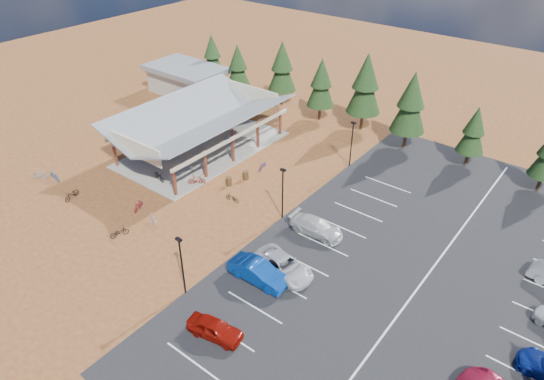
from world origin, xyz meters
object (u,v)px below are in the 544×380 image
object	(u,v)px
bike_12	(119,232)
trash_bin_1	(246,175)
bike_0	(158,159)
bike_9	(40,175)
outbuilding	(187,79)
bike_10	(54,176)
bike_pavilion	(201,119)
bike_16	(232,198)
car_0	(215,329)
lamp_post_2	(352,141)
bike_7	(233,134)
bike_5	(189,165)
bike_14	(263,165)
lamp_post_0	(182,262)
bike_3	(228,126)
lamp_post_1	(283,190)
trash_bin_0	(229,181)
bike_6	(230,139)
bike_4	(159,176)
car_1	(258,272)
car_2	(283,265)
bike_11	(138,206)
bike_13	(153,220)
bike_15	(197,180)
bike_2	(206,134)
car_3	(316,227)
bike_8	(72,194)
bike_1	(180,138)

from	to	relation	value
bike_12	trash_bin_1	bearing A→B (deg)	-79.77
bike_0	bike_9	size ratio (longest dim) A/B	1.07
outbuilding	bike_10	bearing A→B (deg)	-74.89
bike_pavilion	bike_16	xyz separation A→B (m)	(9.62, -5.80, -3.42)
bike_pavilion	car_0	bearing A→B (deg)	-43.51
outbuilding	lamp_post_2	bearing A→B (deg)	-7.85
bike_7	bike_5	bearing A→B (deg)	-152.84
bike_12	bike_14	xyz separation A→B (m)	(2.50, 16.57, -0.02)
lamp_post_0	lamp_post_2	bearing A→B (deg)	90.00
bike_3	bike_12	distance (m)	22.32
bike_3	lamp_post_1	bearing A→B (deg)	-134.33
trash_bin_0	bike_7	world-z (taller)	bike_7
trash_bin_0	bike_9	world-z (taller)	bike_9
lamp_post_2	bike_6	world-z (taller)	lamp_post_2
bike_4	bike_14	distance (m)	10.81
lamp_post_1	bike_10	distance (m)	24.14
bike_pavilion	bike_16	bearing A→B (deg)	-31.06
car_1	car_2	world-z (taller)	car_1
bike_11	bike_13	distance (m)	2.84
bike_15	bike_2	bearing A→B (deg)	-2.87
trash_bin_1	bike_12	bearing A→B (deg)	-99.87
bike_2	car_3	world-z (taller)	car_3
outbuilding	bike_5	world-z (taller)	outbuilding
bike_pavilion	car_2	size ratio (longest dim) A/B	3.68
bike_7	bike_9	size ratio (longest dim) A/B	0.91
trash_bin_1	bike_13	size ratio (longest dim) A/B	0.58
bike_8	bike_9	bearing A→B (deg)	161.45
bike_pavilion	bike_2	xyz separation A→B (m)	(-1.79, 2.33, -3.32)
bike_0	car_3	xyz separation A→B (m)	(20.26, 0.29, 0.15)
bike_3	car_1	xyz separation A→B (m)	(19.67, -18.14, 0.29)
trash_bin_0	bike_5	world-z (taller)	bike_5
bike_4	bike_5	world-z (taller)	bike_5
outbuilding	bike_1	distance (m)	15.57
bike_2	bike_13	bearing A→B (deg)	-150.09
bike_0	bike_5	xyz separation A→B (m)	(3.55, 1.18, 0.02)
bike_3	bike_9	world-z (taller)	bike_9
bike_2	bike_7	bearing A→B (deg)	-55.15
bike_1	bike_11	world-z (taller)	bike_1
lamp_post_2	bike_5	xyz separation A→B (m)	(-12.98, -11.18, -2.37)
bike_pavilion	bike_4	xyz separation A→B (m)	(1.28, -7.61, -3.22)
bike_7	bike_14	distance (m)	7.89
outbuilding	lamp_post_1	bearing A→B (deg)	-28.89
trash_bin_0	bike_5	xyz separation A→B (m)	(-5.41, -0.33, 0.16)
bike_8	car_0	bearing A→B (deg)	-26.86
bike_10	bike_13	size ratio (longest dim) A/B	1.23
trash_bin_1	bike_9	xyz separation A→B (m)	(-16.58, -12.95, 0.07)
bike_pavilion	car_2	xyz separation A→B (m)	(19.45, -10.82, -3.05)
bike_14	bike_1	bearing A→B (deg)	171.33
lamp_post_1	car_1	bearing A→B (deg)	-65.63
bike_pavilion	car_2	world-z (taller)	bike_pavilion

